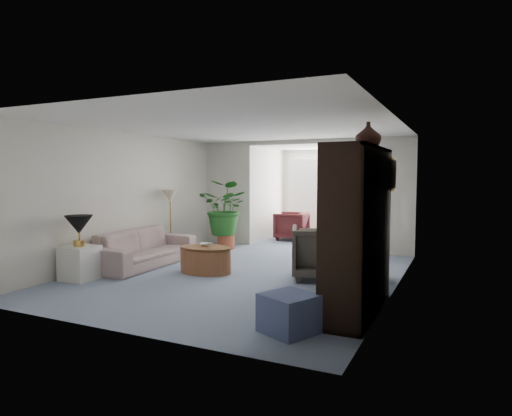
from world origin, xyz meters
The scene contains 26 objects.
floor centered at (0.00, 0.00, 0.00)m, with size 6.00×6.00×0.00m, color #8698B2.
sunroom_floor centered at (0.00, 4.10, 0.00)m, with size 2.60×2.60×0.00m, color #8698B2.
back_pier_left centered at (-1.90, 3.00, 1.25)m, with size 1.20×0.12×2.50m, color beige.
back_pier_right centered at (1.90, 3.00, 1.25)m, with size 1.20×0.12×2.50m, color beige.
back_header centered at (0.00, 3.00, 2.45)m, with size 2.60×0.12×0.10m, color beige.
window_pane centered at (0.00, 5.18, 1.40)m, with size 2.20×0.02×1.50m, color white.
window_blinds centered at (0.00, 5.15, 1.40)m, with size 2.20×0.02×1.50m, color white.
framed_picture centered at (2.46, -0.10, 1.70)m, with size 0.04×0.50×0.40m, color #B3AA8F.
sofa centered at (-2.00, -0.07, 0.33)m, with size 2.28×0.89×0.67m, color #B3A898.
end_table centered at (-2.20, -1.42, 0.27)m, with size 0.50×0.50×0.55m, color white.
table_lamp centered at (-2.20, -1.42, 0.90)m, with size 0.44×0.44×0.30m, color black.
floor_lamp centered at (-2.27, 1.14, 1.25)m, with size 0.36×0.36×0.28m, color #F3E8C1.
coffee_table centered at (-0.64, -0.09, 0.23)m, with size 0.95×0.95×0.45m, color #975B36.
coffee_bowl centered at (-0.69, 0.01, 0.48)m, with size 0.20×0.20×0.05m, color white.
coffee_cup centered at (-0.49, -0.19, 0.50)m, with size 0.10×0.10×0.09m, color beige.
wingback_chair centered at (1.29, 0.36, 0.43)m, with size 0.93×0.95×0.87m, color #60574C.
side_table_dark centered at (1.99, 0.66, 0.33)m, with size 0.55×0.44×0.66m, color black.
entertainment_cabinet centered at (2.23, -1.19, 1.02)m, with size 0.49×1.83×2.03m, color black.
cabinet_urn centered at (2.23, -0.69, 2.21)m, with size 0.34×0.34×0.35m, color black.
ottoman centered at (1.73, -2.22, 0.21)m, with size 0.52×0.52×0.41m, color slate.
plant_pot centered at (-1.54, 2.23, 0.16)m, with size 0.40×0.40×0.32m, color #AC4D32.
house_plant centered at (-1.54, 2.23, 0.95)m, with size 1.13×0.98×1.25m, color #246221.
sunroom_chair_blue centered at (0.82, 4.23, 0.36)m, with size 0.77×0.79×0.72m, color slate.
sunroom_chair_maroon centered at (-0.68, 4.23, 0.37)m, with size 0.78×0.81×0.73m, color #501B20.
sunroom_table centered at (0.07, 4.98, 0.27)m, with size 0.44×0.34×0.54m, color #975B36.
shelf_clutter centered at (2.18, -1.31, 1.09)m, with size 0.30×1.17×1.06m.
Camera 1 is at (3.39, -6.57, 1.68)m, focal length 31.01 mm.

